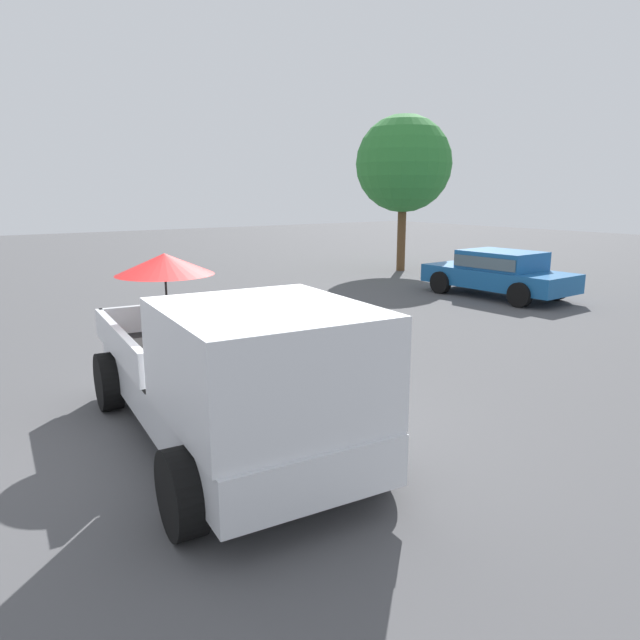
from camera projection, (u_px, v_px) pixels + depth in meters
name	position (u px, v px, depth m)	size (l,w,h in m)	color
ground_plane	(221.00, 439.00, 7.08)	(80.00, 80.00, 0.00)	#4C4C4F
pickup_truck_main	(230.00, 373.00, 6.51)	(5.22, 2.68, 2.17)	black
parked_sedan_near	(499.00, 271.00, 16.61)	(4.35, 2.09, 1.33)	black
tree_by_lot	(404.00, 164.00, 21.56)	(3.57, 3.57, 5.79)	brown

